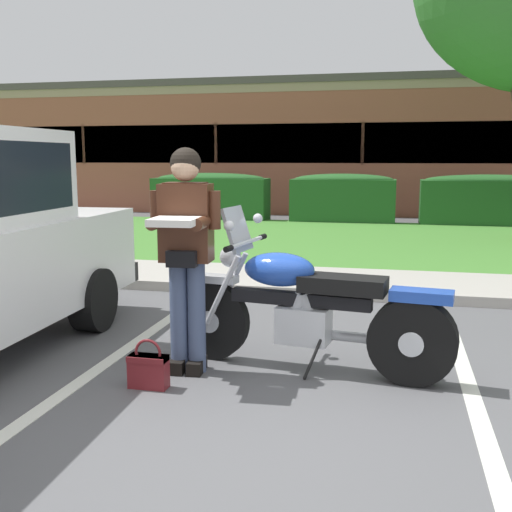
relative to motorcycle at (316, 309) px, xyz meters
The scene contains 13 objects.
ground_plane 1.11m from the motorcycle, 108.03° to the right, with size 140.00×140.00×0.00m, color #565659.
curb_strip 2.57m from the motorcycle, 96.97° to the left, with size 60.00×0.20×0.12m, color #ADA89E.
concrete_walk 3.40m from the motorcycle, 95.22° to the left, with size 60.00×1.50×0.08m, color #ADA89E.
grass_lawn 7.46m from the motorcycle, 92.36° to the left, with size 60.00×6.65×0.06m, color #478433.
stall_stripe_0 1.88m from the motorcycle, 155.85° to the right, with size 0.12×4.40×0.01m, color silver.
stall_stripe_1 1.43m from the motorcycle, 33.52° to the right, with size 0.12×4.40×0.01m, color silver.
motorcycle is the anchor object (origin of this frame).
rider_person 1.11m from the motorcycle, 166.59° to the right, with size 0.53×0.60×1.70m.
handbag 1.32m from the motorcycle, 151.52° to the right, with size 0.28×0.13×0.36m.
hedge_left 11.65m from the motorcycle, 111.07° to the left, with size 3.03×0.90×1.24m.
hedge_center_left 10.90m from the motorcycle, 93.85° to the left, with size 2.58×0.90×1.24m.
hedge_center_right 11.21m from the motorcycle, 75.94° to the left, with size 3.19×0.90×1.24m.
brick_building 17.09m from the motorcycle, 91.30° to the left, with size 24.94×8.75×3.89m.
Camera 1 is at (0.87, -3.55, 1.63)m, focal length 42.81 mm.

